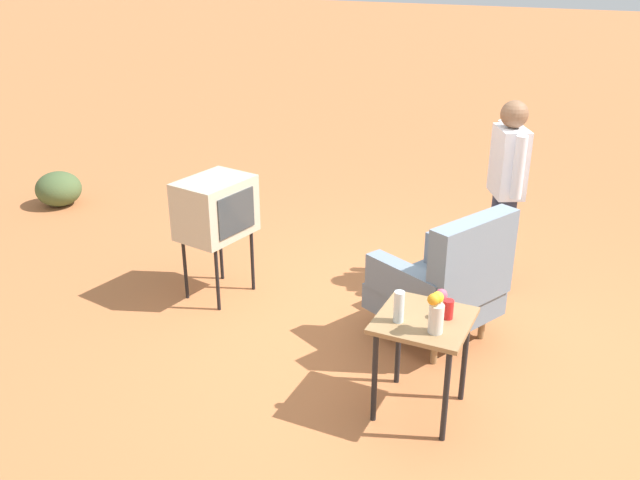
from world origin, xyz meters
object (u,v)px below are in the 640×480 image
armchair (446,282)px  tv_on_stand (216,208)px  bottle_short_clear (399,307)px  flower_vase (437,310)px  soda_can_red (448,309)px  side_table (423,333)px  person_standing (506,185)px

armchair → tv_on_stand: (0.06, -1.92, 0.28)m
bottle_short_clear → flower_vase: (0.03, 0.24, 0.05)m
tv_on_stand → soda_can_red: bearing=70.9°
armchair → side_table: armchair is taller
soda_can_red → bottle_short_clear: (0.16, -0.26, 0.04)m
tv_on_stand → bottle_short_clear: bearing=64.3°
tv_on_stand → soda_can_red: tv_on_stand is taller
soda_can_red → flower_vase: 0.21m
soda_can_red → flower_vase: bearing=-6.9°
soda_can_red → flower_vase: (0.19, -0.02, 0.09)m
side_table → soda_can_red: (-0.06, 0.13, 0.16)m
soda_can_red → bottle_short_clear: bearing=-57.6°
bottle_short_clear → flower_vase: bearing=83.7°
armchair → bottle_short_clear: armchair is taller
side_table → flower_vase: bearing=39.5°
flower_vase → person_standing: bearing=-179.6°
tv_on_stand → armchair: bearing=91.8°
armchair → tv_on_stand: armchair is taller
armchair → soda_can_red: size_ratio=8.69×
soda_can_red → armchair: bearing=-164.6°
armchair → tv_on_stand: size_ratio=1.03×
person_standing → flower_vase: person_standing is taller
person_standing → tv_on_stand: bearing=-62.0°
person_standing → soda_can_red: size_ratio=13.44×
side_table → person_standing: person_standing is taller
soda_can_red → tv_on_stand: bearing=-109.1°
side_table → tv_on_stand: 2.18m
armchair → flower_vase: (0.99, 0.20, 0.32)m
tv_on_stand → flower_vase: bearing=66.2°
side_table → tv_on_stand: bearing=-111.8°
side_table → bottle_short_clear: bottle_short_clear is taller
armchair → soda_can_red: (0.80, 0.22, 0.24)m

